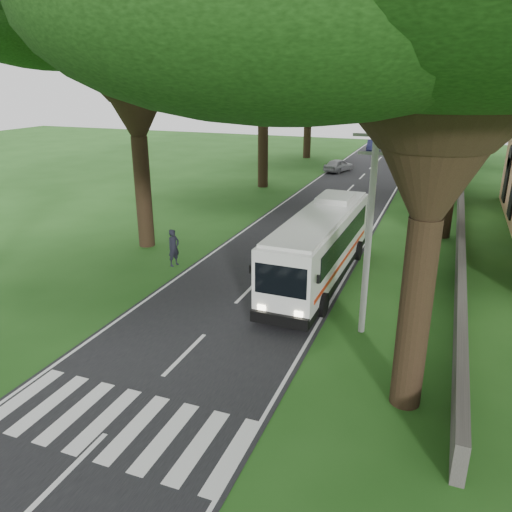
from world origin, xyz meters
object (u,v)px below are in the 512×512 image
Objects in this scene: pole_near at (369,227)px; coach_bus at (320,245)px; distant_car_a at (338,165)px; pole_far at (430,128)px; pedestrian at (174,248)px; pole_mid at (415,153)px; distant_car_b at (373,146)px; distant_car_c at (403,146)px.

coach_bus is at bearing 122.24° from pole_near.
coach_bus is 2.91× the size of distant_car_a.
pole_far reaches higher than coach_bus.
pole_far is 4.11× the size of pedestrian.
coach_bus is at bearing -100.39° from pole_mid.
pole_near reaches higher than pedestrian.
pole_near is 34.85m from distant_car_a.
distant_car_c is (3.62, 1.73, -0.14)m from distant_car_b.
pole_near is at bearing -87.37° from distant_car_b.
coach_bus is 5.79× the size of pedestrian.
distant_car_c is at bearing 106.86° from pole_far.
coach_bus is at bearing 95.60° from distant_car_c.
pole_mid is 1.77× the size of distant_car_b.
pole_mid is 19.58m from pedestrian.
pedestrian is (-10.33, -16.32, -3.21)m from pole_mid.
pole_near is at bearing -93.28° from pedestrian.
pedestrian is at bearing -122.34° from pole_mid.
pole_far is at bearing 90.00° from pole_mid.
pole_near is 1.77× the size of distant_car_b.
pole_near is 1.00× the size of pole_mid.
distant_car_c is at bearing 20.05° from distant_car_b.
coach_bus is at bearing -90.08° from distant_car_b.
distant_car_b is 4.01m from distant_car_c.
pole_mid is at bearing 101.12° from distant_car_c.
pole_far is at bearing 0.42° from pedestrian.
pole_mid is at bearing 80.58° from coach_bus.
pole_far reaches higher than distant_car_a.
pole_mid is 1.90× the size of distant_car_c.
pole_mid is 0.71× the size of coach_bus.
pedestrian is (-10.33, -36.32, -3.21)m from pole_far.
pole_far is 10.99m from distant_car_a.
pole_mid reaches higher than coach_bus.
distant_car_a is at bearing 80.34° from distant_car_c.
distant_car_a is 16.56m from distant_car_b.
coach_bus reaches higher than distant_car_b.
coach_bus is (-2.84, -15.49, -2.40)m from pole_mid.
distant_car_c is (-3.62, 11.93, -3.54)m from pole_far.
pole_mid is at bearing 90.00° from pole_near.
pole_near is 52.18m from distant_car_c.
distant_car_c is (4.66, 18.26, -0.05)m from distant_car_a.
distant_car_c is at bearing -85.11° from distant_car_a.
pedestrian reaches higher than distant_car_b.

